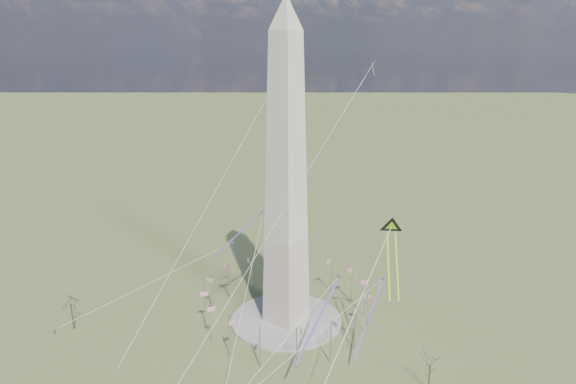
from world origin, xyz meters
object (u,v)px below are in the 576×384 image
Objects in this scene: washington_monument at (286,179)px; tree_near at (431,362)px; kite_delta_black at (392,231)px; person_west at (55,332)px.

washington_monument is 64.69m from tree_near.
person_west is at bearing -0.22° from kite_delta_black.
washington_monument is 8.26× the size of tree_near.
washington_monument reaches higher than kite_delta_black.
kite_delta_black is at bearing 4.10° from washington_monument.
tree_near is at bearing -142.75° from person_west.
person_west is (-102.60, -46.70, -7.78)m from tree_near.
kite_delta_black is at bearing 156.92° from tree_near.
tree_near reaches higher than person_west.
tree_near is at bearing 124.69° from kite_delta_black.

